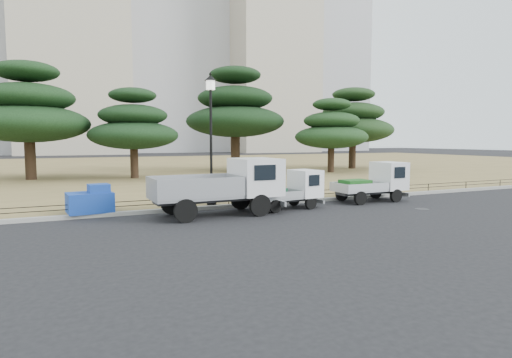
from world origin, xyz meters
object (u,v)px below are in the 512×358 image
truck_kei_rear (375,182)px  street_lamp (211,118)px  truck_large (225,184)px  truck_kei_front (291,190)px  tarp_pile (91,201)px

truck_kei_rear → street_lamp: size_ratio=0.65×
truck_large → truck_kei_front: (3.19, 0.25, -0.42)m
truck_large → street_lamp: (0.06, 1.83, 2.72)m
truck_kei_rear → tarp_pile: truck_kei_rear is taller
truck_kei_front → tarp_pile: 8.29m
truck_large → truck_kei_front: truck_large is taller
truck_kei_front → street_lamp: street_lamp is taller
street_lamp → truck_large: bearing=-91.9°
truck_kei_front → truck_kei_rear: (4.83, 0.28, 0.12)m
truck_kei_rear → tarp_pile: (-12.95, 1.42, -0.35)m
street_lamp → tarp_pile: (-4.99, 0.12, -3.37)m
truck_kei_rear → truck_large: bearing=-177.0°
truck_large → truck_kei_rear: truck_large is taller
truck_large → truck_kei_front: size_ratio=1.58×
street_lamp → truck_kei_rear: bearing=-9.3°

